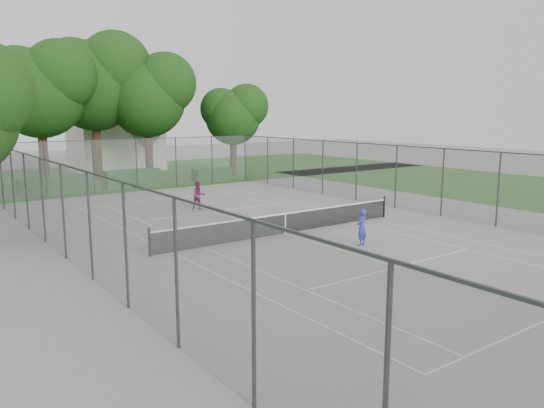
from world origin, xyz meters
TOP-DOWN VIEW (x-y plane):
  - ground at (0.00, 0.00)m, footprint 120.00×120.00m
  - grass_far at (0.00, 26.00)m, footprint 60.00×20.00m
  - grass_right at (22.00, 0.00)m, footprint 16.00×40.00m
  - court_markings at (0.00, 0.00)m, footprint 11.03×23.83m
  - tennis_net at (0.00, 0.00)m, footprint 12.87×0.10m
  - perimeter_fence at (0.00, 0.00)m, footprint 18.08×34.08m
  - tree_far_left at (-4.76, 22.19)m, footprint 7.23×6.60m
  - tree_far_midleft at (-0.31, 23.93)m, footprint 8.02×7.33m
  - tree_far_midright at (3.14, 21.89)m, footprint 6.94×6.34m
  - tree_far_right at (10.05, 20.28)m, footprint 5.35×4.88m
  - hedge_left at (-5.18, 18.35)m, footprint 4.54×1.36m
  - hedge_mid at (0.14, 18.31)m, footprint 3.98×1.14m
  - hedge_right at (6.91, 18.68)m, footprint 3.07×1.13m
  - house at (3.31, 30.09)m, footprint 7.50×5.81m
  - girl_player at (1.23, -3.46)m, footprint 0.63×0.51m
  - woman_player at (-0.33, 7.42)m, footprint 0.86×0.72m

SIDE VIEW (x-z plane):
  - ground at x=0.00m, z-range 0.00..0.00m
  - grass_far at x=0.00m, z-range 0.00..0.00m
  - grass_right at x=22.00m, z-range 0.00..0.00m
  - court_markings at x=0.00m, z-range 0.00..0.01m
  - hedge_right at x=6.91m, z-range 0.00..0.92m
  - tennis_net at x=0.00m, z-range -0.04..1.06m
  - hedge_left at x=-5.18m, z-range 0.00..1.14m
  - hedge_mid at x=0.14m, z-range 0.00..1.25m
  - girl_player at x=1.23m, z-range 0.00..1.49m
  - woman_player at x=-0.33m, z-range 0.00..1.58m
  - perimeter_fence at x=0.00m, z-range 0.05..3.57m
  - house at x=3.31m, z-range -0.91..8.43m
  - tree_far_right at x=10.05m, z-range 1.43..9.12m
  - tree_far_midright at x=3.14m, z-range 1.87..11.85m
  - tree_far_left at x=-4.76m, z-range 1.94..12.33m
  - tree_far_midleft at x=-0.31m, z-range 2.16..13.69m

